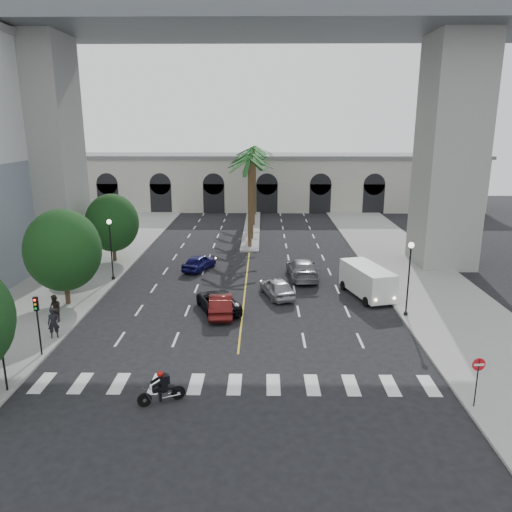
{
  "coord_description": "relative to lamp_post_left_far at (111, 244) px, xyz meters",
  "views": [
    {
      "loc": [
        1.44,
        -24.67,
        12.96
      ],
      "look_at": [
        1.0,
        6.0,
        4.88
      ],
      "focal_mm": 35.0,
      "sensor_mm": 36.0,
      "label": 1
    }
  ],
  "objects": [
    {
      "name": "pedestrian_b",
      "position": [
        -1.05,
        -9.58,
        -2.14
      ],
      "size": [
        1.15,
        1.11,
        1.87
      ],
      "primitive_type": "imported",
      "rotation": [
        0.0,
        0.0,
        -0.64
      ],
      "color": "black",
      "rests_on": "sidewalk_left"
    },
    {
      "name": "palm_c",
      "position": [
        11.2,
        20.0,
        5.69
      ],
      "size": [
        3.2,
        3.2,
        10.1
      ],
      "color": "#47331E",
      "rests_on": "ground"
    },
    {
      "name": "bridge",
      "position": [
        14.82,
        6.0,
        15.29
      ],
      "size": [
        75.0,
        13.0,
        26.0
      ],
      "color": "gray",
      "rests_on": "ground"
    },
    {
      "name": "lamp_post_left_far",
      "position": [
        0.0,
        0.0,
        0.0
      ],
      "size": [
        0.4,
        0.4,
        5.35
      ],
      "color": "black",
      "rests_on": "ground"
    },
    {
      "name": "sidewalk_left",
      "position": [
        -3.6,
        -1.0,
        -3.15
      ],
      "size": [
        8.0,
        100.0,
        0.15
      ],
      "primitive_type": "cube",
      "color": "gray",
      "rests_on": "ground"
    },
    {
      "name": "palm_d",
      "position": [
        11.55,
        24.0,
        6.43
      ],
      "size": [
        3.2,
        3.2,
        10.9
      ],
      "color": "#47331E",
      "rests_on": "ground"
    },
    {
      "name": "lamp_post_right",
      "position": [
        22.8,
        -8.0,
        0.0
      ],
      "size": [
        0.4,
        0.4,
        5.35
      ],
      "color": "black",
      "rests_on": "ground"
    },
    {
      "name": "traffic_signal_near",
      "position": [
        0.1,
        -18.5,
        -0.71
      ],
      "size": [
        0.25,
        0.18,
        3.65
      ],
      "color": "black",
      "rests_on": "ground"
    },
    {
      "name": "ground",
      "position": [
        11.4,
        -16.0,
        -3.22
      ],
      "size": [
        140.0,
        140.0,
        0.0
      ],
      "primitive_type": "plane",
      "color": "black",
      "rests_on": "ground"
    },
    {
      "name": "car_d",
      "position": [
        16.27,
        1.02,
        -2.37
      ],
      "size": [
        2.71,
        5.98,
        1.7
      ],
      "primitive_type": "imported",
      "rotation": [
        0.0,
        0.0,
        3.2
      ],
      "color": "slate",
      "rests_on": "ground"
    },
    {
      "name": "pedestrian_a",
      "position": [
        -0.1,
        -12.12,
        -2.12
      ],
      "size": [
        0.81,
        0.67,
        1.91
      ],
      "primitive_type": "imported",
      "rotation": [
        0.0,
        0.0,
        0.35
      ],
      "color": "black",
      "rests_on": "sidewalk_left"
    },
    {
      "name": "street_tree_mid",
      "position": [
        -1.6,
        -6.0,
        0.99
      ],
      "size": [
        5.44,
        5.44,
        7.21
      ],
      "color": "#382616",
      "rests_on": "ground"
    },
    {
      "name": "car_c",
      "position": [
        9.62,
        -6.95,
        -2.51
      ],
      "size": [
        3.97,
        5.59,
        1.41
      ],
      "primitive_type": "imported",
      "rotation": [
        0.0,
        0.0,
        3.5
      ],
      "color": "black",
      "rests_on": "ground"
    },
    {
      "name": "cargo_van",
      "position": [
        20.91,
        -3.81,
        -1.87
      ],
      "size": [
        3.56,
        6.04,
        2.42
      ],
      "rotation": [
        0.0,
        0.0,
        0.27
      ],
      "color": "silver",
      "rests_on": "ground"
    },
    {
      "name": "pier_building",
      "position": [
        11.4,
        39.0,
        1.04
      ],
      "size": [
        71.0,
        10.5,
        8.5
      ],
      "color": "#B0AE9E",
      "rests_on": "ground"
    },
    {
      "name": "palm_a",
      "position": [
        11.4,
        12.0,
        5.88
      ],
      "size": [
        3.2,
        3.2,
        10.3
      ],
      "color": "#47331E",
      "rests_on": "ground"
    },
    {
      "name": "sidewalk_right",
      "position": [
        26.4,
        -1.0,
        -3.15
      ],
      "size": [
        8.0,
        100.0,
        0.15
      ],
      "primitive_type": "cube",
      "color": "gray",
      "rests_on": "ground"
    },
    {
      "name": "motorcycle_rider",
      "position": [
        8.06,
        -19.27,
        -2.46
      ],
      "size": [
        2.18,
        1.07,
        1.69
      ],
      "rotation": [
        0.0,
        0.0,
        0.43
      ],
      "color": "black",
      "rests_on": "ground"
    },
    {
      "name": "street_tree_far",
      "position": [
        -1.6,
        6.0,
        0.68
      ],
      "size": [
        5.04,
        5.04,
        6.68
      ],
      "color": "#382616",
      "rests_on": "ground"
    },
    {
      "name": "do_not_enter_sign",
      "position": [
        22.8,
        -19.63,
        -1.33
      ],
      "size": [
        0.64,
        0.1,
        2.61
      ],
      "rotation": [
        0.0,
        0.0,
        0.1
      ],
      "color": "black",
      "rests_on": "ground"
    },
    {
      "name": "palm_b",
      "position": [
        11.5,
        16.0,
        6.15
      ],
      "size": [
        3.2,
        3.2,
        10.6
      ],
      "color": "#47331E",
      "rests_on": "ground"
    },
    {
      "name": "car_b",
      "position": [
        9.9,
        -7.72,
        -2.46
      ],
      "size": [
        1.93,
        4.72,
        1.52
      ],
      "primitive_type": "imported",
      "rotation": [
        0.0,
        0.0,
        3.21
      ],
      "color": "#511110",
      "rests_on": "ground"
    },
    {
      "name": "median",
      "position": [
        11.4,
        22.0,
        -3.12
      ],
      "size": [
        2.0,
        24.0,
        0.2
      ],
      "primitive_type": "cube",
      "color": "gray",
      "rests_on": "ground"
    },
    {
      "name": "car_e",
      "position": [
        6.96,
        3.42,
        -2.5
      ],
      "size": [
        3.12,
        4.56,
        1.44
      ],
      "primitive_type": "imported",
      "rotation": [
        0.0,
        0.0,
        2.77
      ],
      "color": "#121150",
      "rests_on": "ground"
    },
    {
      "name": "palm_e",
      "position": [
        11.3,
        28.0,
        5.97
      ],
      "size": [
        3.2,
        3.2,
        10.4
      ],
      "color": "#47331E",
      "rests_on": "ground"
    },
    {
      "name": "palm_f",
      "position": [
        11.6,
        32.0,
        6.24
      ],
      "size": [
        3.2,
        3.2,
        10.7
      ],
      "color": "#47331E",
      "rests_on": "ground"
    },
    {
      "name": "car_a",
      "position": [
        13.94,
        -3.88,
        -2.47
      ],
      "size": [
        3.03,
        4.74,
        1.5
      ],
      "primitive_type": "imported",
      "rotation": [
        0.0,
        0.0,
        3.45
      ],
      "color": "#97989C",
      "rests_on": "ground"
    },
    {
      "name": "traffic_signal_far",
      "position": [
        0.1,
        -14.5,
        -0.71
      ],
      "size": [
        0.25,
        0.18,
        3.65
      ],
      "color": "black",
      "rests_on": "ground"
    }
  ]
}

